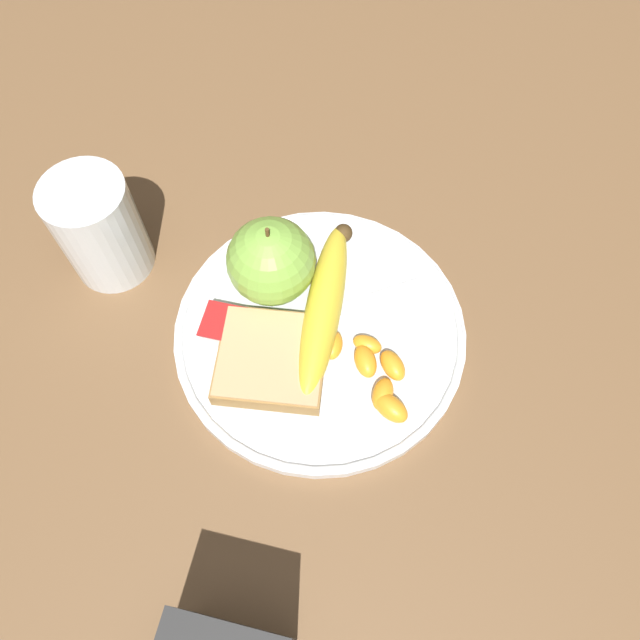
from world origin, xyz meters
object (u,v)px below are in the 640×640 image
Objects in this scene: apple at (271,261)px; bread_slice at (272,359)px; juice_glass at (101,231)px; jam_packet at (228,327)px; plate at (320,332)px; banana at (324,306)px; fork at (318,317)px.

apple reaches higher than bread_slice.
apple is at bearing -75.77° from bread_slice.
juice_glass is 2.41× the size of jam_packet.
plate is 2.99× the size of apple.
apple is (-0.17, -0.00, 0.00)m from juice_glass.
jam_packet reaches higher than plate.
banana is at bearing -154.66° from jam_packet.
juice_glass is 0.63× the size of fork.
juice_glass is at bearing -22.92° from bread_slice.
plate is 1.44× the size of banana.
juice_glass is at bearing 0.92° from apple.
bread_slice is at bearing 157.08° from juice_glass.
jam_packet is at bearing 157.64° from juice_glass.
apple is 0.06m from banana.
plate is 0.03m from banana.
juice_glass is (0.22, -0.04, 0.04)m from plate.
plate is at bearing -164.84° from jam_packet.
banana is at bearing -90.92° from plate.
apple is 0.52× the size of fork.
jam_packet is at bearing 25.34° from banana.
juice_glass reaches higher than banana.
juice_glass is 0.15m from jam_packet.
banana reaches higher than jam_packet.
bread_slice is at bearing 155.45° from jam_packet.
juice_glass is at bearing -9.04° from plate.
jam_packet reaches higher than fork.
apple reaches higher than banana.
fork is at bearing -68.24° from plate.
fork reaches higher than plate.
apple reaches higher than fork.
bread_slice is (-0.19, 0.08, -0.03)m from juice_glass.
fork is (0.00, 0.01, -0.01)m from banana.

